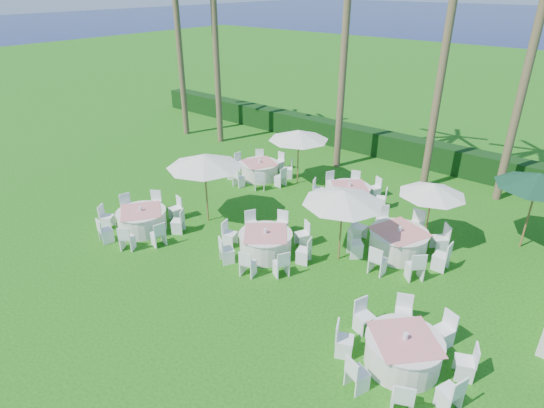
{
  "coord_description": "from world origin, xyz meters",
  "views": [
    {
      "loc": [
        8.49,
        -8.69,
        8.16
      ],
      "look_at": [
        -0.22,
        2.01,
        1.3
      ],
      "focal_mm": 30.0,
      "sensor_mm": 36.0,
      "label": 1
    }
  ],
  "objects_px": {
    "banquet_table_c": "(403,351)",
    "umbrella_b": "(343,197)",
    "banquet_table_b": "(266,243)",
    "banquet_table_a": "(142,220)",
    "banquet_table_f": "(398,242)",
    "umbrella_a": "(204,161)",
    "umbrella_d": "(433,189)",
    "banquet_table_d": "(260,170)",
    "umbrella_c": "(299,135)",
    "banquet_table_e": "(349,194)",
    "umbrella_green": "(539,180)"
  },
  "relations": [
    {
      "from": "banquet_table_c",
      "to": "umbrella_b",
      "type": "bearing_deg",
      "value": 140.15
    },
    {
      "from": "banquet_table_b",
      "to": "banquet_table_a",
      "type": "bearing_deg",
      "value": -160.37
    },
    {
      "from": "banquet_table_f",
      "to": "banquet_table_a",
      "type": "bearing_deg",
      "value": -150.97
    },
    {
      "from": "umbrella_a",
      "to": "umbrella_b",
      "type": "distance_m",
      "value": 5.26
    },
    {
      "from": "umbrella_d",
      "to": "umbrella_b",
      "type": "bearing_deg",
      "value": -124.98
    },
    {
      "from": "banquet_table_a",
      "to": "banquet_table_d",
      "type": "xyz_separation_m",
      "value": [
        0.17,
        6.3,
        -0.01
      ]
    },
    {
      "from": "banquet_table_f",
      "to": "umbrella_c",
      "type": "distance_m",
      "value": 6.73
    },
    {
      "from": "umbrella_a",
      "to": "umbrella_d",
      "type": "xyz_separation_m",
      "value": [
        6.98,
        3.43,
        -0.31
      ]
    },
    {
      "from": "banquet_table_b",
      "to": "banquet_table_c",
      "type": "distance_m",
      "value": 5.83
    },
    {
      "from": "banquet_table_e",
      "to": "umbrella_c",
      "type": "xyz_separation_m",
      "value": [
        -2.78,
        0.3,
        1.84
      ]
    },
    {
      "from": "umbrella_b",
      "to": "banquet_table_c",
      "type": "bearing_deg",
      "value": -39.85
    },
    {
      "from": "umbrella_d",
      "to": "umbrella_green",
      "type": "bearing_deg",
      "value": 37.15
    },
    {
      "from": "banquet_table_e",
      "to": "umbrella_c",
      "type": "height_order",
      "value": "umbrella_c"
    },
    {
      "from": "banquet_table_d",
      "to": "umbrella_b",
      "type": "bearing_deg",
      "value": -28.68
    },
    {
      "from": "umbrella_b",
      "to": "umbrella_c",
      "type": "xyz_separation_m",
      "value": [
        -4.64,
        4.07,
        -0.0
      ]
    },
    {
      "from": "banquet_table_d",
      "to": "umbrella_green",
      "type": "bearing_deg",
      "value": 5.71
    },
    {
      "from": "banquet_table_a",
      "to": "umbrella_a",
      "type": "xyz_separation_m",
      "value": [
        1.31,
        1.98,
        1.98
      ]
    },
    {
      "from": "banquet_table_d",
      "to": "umbrella_d",
      "type": "bearing_deg",
      "value": -6.27
    },
    {
      "from": "banquet_table_c",
      "to": "umbrella_c",
      "type": "xyz_separation_m",
      "value": [
        -8.18,
        7.02,
        1.81
      ]
    },
    {
      "from": "banquet_table_a",
      "to": "umbrella_a",
      "type": "height_order",
      "value": "umbrella_a"
    },
    {
      "from": "banquet_table_a",
      "to": "banquet_table_e",
      "type": "xyz_separation_m",
      "value": [
        4.64,
        6.6,
        -0.02
      ]
    },
    {
      "from": "banquet_table_f",
      "to": "umbrella_a",
      "type": "bearing_deg",
      "value": -160.09
    },
    {
      "from": "banquet_table_b",
      "to": "banquet_table_d",
      "type": "relative_size",
      "value": 1.02
    },
    {
      "from": "banquet_table_d",
      "to": "banquet_table_a",
      "type": "bearing_deg",
      "value": -91.5
    },
    {
      "from": "umbrella_c",
      "to": "umbrella_b",
      "type": "bearing_deg",
      "value": -41.23
    },
    {
      "from": "banquet_table_d",
      "to": "banquet_table_f",
      "type": "bearing_deg",
      "value": -14.4
    },
    {
      "from": "banquet_table_a",
      "to": "banquet_table_b",
      "type": "xyz_separation_m",
      "value": [
        4.45,
        1.59,
        0.0
      ]
    },
    {
      "from": "banquet_table_a",
      "to": "umbrella_d",
      "type": "relative_size",
      "value": 1.34
    },
    {
      "from": "banquet_table_e",
      "to": "banquet_table_f",
      "type": "bearing_deg",
      "value": -35.54
    },
    {
      "from": "banquet_table_d",
      "to": "umbrella_a",
      "type": "xyz_separation_m",
      "value": [
        1.15,
        -4.32,
        2.0
      ]
    },
    {
      "from": "banquet_table_b",
      "to": "banquet_table_f",
      "type": "distance_m",
      "value": 4.34
    },
    {
      "from": "banquet_table_f",
      "to": "umbrella_d",
      "type": "xyz_separation_m",
      "value": [
        0.48,
        1.07,
        1.64
      ]
    },
    {
      "from": "banquet_table_a",
      "to": "umbrella_green",
      "type": "bearing_deg",
      "value": 34.1
    },
    {
      "from": "banquet_table_a",
      "to": "banquet_table_d",
      "type": "relative_size",
      "value": 1.03
    },
    {
      "from": "banquet_table_a",
      "to": "umbrella_b",
      "type": "distance_m",
      "value": 7.32
    },
    {
      "from": "banquet_table_a",
      "to": "umbrella_a",
      "type": "distance_m",
      "value": 3.1
    },
    {
      "from": "banquet_table_b",
      "to": "umbrella_b",
      "type": "bearing_deg",
      "value": 31.44
    },
    {
      "from": "banquet_table_f",
      "to": "umbrella_a",
      "type": "xyz_separation_m",
      "value": [
        -6.5,
        -2.35,
        1.95
      ]
    },
    {
      "from": "banquet_table_a",
      "to": "banquet_table_c",
      "type": "height_order",
      "value": "banquet_table_c"
    },
    {
      "from": "banquet_table_b",
      "to": "banquet_table_e",
      "type": "xyz_separation_m",
      "value": [
        0.19,
        5.01,
        -0.02
      ]
    },
    {
      "from": "umbrella_b",
      "to": "banquet_table_f",
      "type": "bearing_deg",
      "value": 48.66
    },
    {
      "from": "umbrella_a",
      "to": "umbrella_d",
      "type": "height_order",
      "value": "umbrella_a"
    },
    {
      "from": "banquet_table_b",
      "to": "umbrella_a",
      "type": "height_order",
      "value": "umbrella_a"
    },
    {
      "from": "banquet_table_e",
      "to": "umbrella_a",
      "type": "distance_m",
      "value": 6.04
    },
    {
      "from": "banquet_table_d",
      "to": "umbrella_a",
      "type": "distance_m",
      "value": 4.89
    },
    {
      "from": "banquet_table_b",
      "to": "umbrella_d",
      "type": "height_order",
      "value": "umbrella_d"
    },
    {
      "from": "banquet_table_c",
      "to": "banquet_table_e",
      "type": "height_order",
      "value": "banquet_table_c"
    },
    {
      "from": "banquet_table_b",
      "to": "umbrella_green",
      "type": "bearing_deg",
      "value": 41.96
    },
    {
      "from": "banquet_table_f",
      "to": "umbrella_c",
      "type": "xyz_separation_m",
      "value": [
        -5.96,
        2.57,
        1.79
      ]
    },
    {
      "from": "banquet_table_c",
      "to": "umbrella_d",
      "type": "distance_m",
      "value": 6.02
    }
  ]
}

